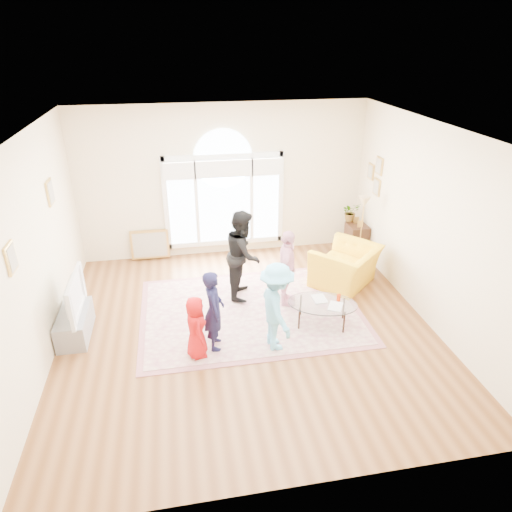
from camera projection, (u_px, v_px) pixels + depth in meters
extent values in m
plane|color=brown|center=(248.00, 328.00, 7.56)|extent=(6.00, 6.00, 0.00)
plane|color=beige|center=(224.00, 182.00, 9.50)|extent=(6.00, 0.00, 6.00)
plane|color=beige|center=(299.00, 370.00, 4.20)|extent=(6.00, 0.00, 6.00)
plane|color=beige|center=(35.00, 256.00, 6.37)|extent=(0.00, 6.00, 6.00)
plane|color=beige|center=(430.00, 226.00, 7.34)|extent=(0.00, 6.00, 6.00)
plane|color=white|center=(246.00, 132.00, 6.15)|extent=(6.00, 6.00, 0.00)
cube|color=white|center=(226.00, 242.00, 10.06)|extent=(2.50, 0.08, 0.10)
cube|color=white|center=(223.00, 156.00, 9.22)|extent=(2.50, 0.08, 0.10)
cube|color=white|center=(166.00, 204.00, 9.45)|extent=(0.10, 0.08, 2.00)
cube|color=white|center=(280.00, 197.00, 9.84)|extent=(0.10, 0.08, 2.00)
cube|color=#C6E2FF|center=(182.00, 203.00, 9.50)|extent=(0.55, 0.02, 1.80)
cube|color=#C6E2FF|center=(266.00, 198.00, 9.79)|extent=(0.55, 0.02, 1.80)
cube|color=#C6E2FF|center=(224.00, 201.00, 9.64)|extent=(1.10, 0.02, 1.80)
cylinder|color=#C6E2FF|center=(223.00, 159.00, 9.25)|extent=(1.20, 0.02, 1.20)
cube|color=white|center=(197.00, 203.00, 9.54)|extent=(0.07, 0.04, 1.80)
cube|color=white|center=(252.00, 199.00, 9.73)|extent=(0.07, 0.04, 1.80)
cube|color=white|center=(179.00, 171.00, 9.11)|extent=(0.65, 0.12, 0.35)
cube|color=white|center=(224.00, 168.00, 9.25)|extent=(1.20, 0.12, 0.35)
cube|color=white|center=(267.00, 166.00, 9.40)|extent=(0.65, 0.12, 0.35)
cube|color=tan|center=(50.00, 192.00, 7.30)|extent=(0.03, 0.34, 0.40)
cube|color=#ADA38E|center=(51.00, 192.00, 7.30)|extent=(0.01, 0.28, 0.34)
cube|color=tan|center=(11.00, 258.00, 5.40)|extent=(0.03, 0.30, 0.36)
cube|color=#ADA38E|center=(12.00, 258.00, 5.40)|extent=(0.01, 0.24, 0.30)
cube|color=tan|center=(379.00, 166.00, 8.94)|extent=(0.03, 0.28, 0.34)
cube|color=#ADA38E|center=(378.00, 166.00, 8.94)|extent=(0.01, 0.22, 0.28)
cube|color=tan|center=(377.00, 187.00, 9.13)|extent=(0.03, 0.28, 0.34)
cube|color=#ADA38E|center=(376.00, 187.00, 9.13)|extent=(0.01, 0.22, 0.28)
cube|color=tan|center=(371.00, 171.00, 9.35)|extent=(0.03, 0.26, 0.32)
cube|color=#ADA38E|center=(370.00, 172.00, 9.34)|extent=(0.01, 0.20, 0.26)
cube|color=#C9B099|center=(251.00, 311.00, 8.00)|extent=(3.60, 2.60, 0.02)
cube|color=#995B5F|center=(251.00, 311.00, 8.00)|extent=(3.80, 2.80, 0.01)
cube|color=gray|center=(75.00, 324.00, 7.29)|extent=(0.45, 1.00, 0.42)
imported|color=black|center=(69.00, 296.00, 7.06)|extent=(0.14, 1.10, 0.63)
cube|color=#56A1EA|center=(75.00, 295.00, 7.07)|extent=(0.02, 0.90, 0.51)
ellipsoid|color=silver|center=(322.00, 303.00, 7.47)|extent=(1.31, 1.05, 0.02)
cylinder|color=black|center=(343.00, 309.00, 7.70)|extent=(0.03, 0.03, 0.40)
cylinder|color=black|center=(301.00, 306.00, 7.79)|extent=(0.03, 0.03, 0.40)
cylinder|color=black|center=(344.00, 323.00, 7.33)|extent=(0.03, 0.03, 0.40)
cylinder|color=black|center=(299.00, 319.00, 7.43)|extent=(0.03, 0.03, 0.40)
imported|color=#B2A58C|center=(313.00, 300.00, 7.53)|extent=(0.22, 0.29, 0.03)
imported|color=#B2A58C|center=(329.00, 305.00, 7.37)|extent=(0.33, 0.36, 0.02)
cylinder|color=red|center=(339.00, 298.00, 7.50)|extent=(0.07, 0.07, 0.12)
imported|color=yellow|center=(345.00, 266.00, 8.72)|extent=(1.57, 1.56, 0.77)
cube|color=black|center=(356.00, 240.00, 9.90)|extent=(0.40, 0.50, 0.70)
cylinder|color=black|center=(357.00, 265.00, 9.60)|extent=(0.20, 0.20, 0.02)
cylinder|color=#A6833F|center=(361.00, 236.00, 9.30)|extent=(0.02, 0.02, 1.35)
cone|color=#CCB284|center=(364.00, 202.00, 8.98)|extent=(0.25, 0.25, 0.22)
cylinder|color=white|center=(348.00, 235.00, 10.12)|extent=(0.20, 0.20, 0.70)
imported|color=#33722D|center=(351.00, 212.00, 9.88)|extent=(0.42, 0.38, 0.41)
cube|color=tan|center=(152.00, 259.00, 9.86)|extent=(0.80, 0.14, 0.62)
imported|color=#B71011|center=(196.00, 327.00, 6.69)|extent=(0.37, 0.52, 0.99)
imported|color=#151435|center=(214.00, 310.00, 6.82)|extent=(0.34, 0.49, 1.30)
imported|color=black|center=(243.00, 254.00, 8.15)|extent=(0.80, 0.93, 1.64)
imported|color=#F8AEC4|center=(287.00, 268.00, 7.92)|extent=(0.58, 0.88, 1.40)
imported|color=#67C4F0|center=(277.00, 307.00, 6.79)|extent=(0.61, 0.96, 1.41)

